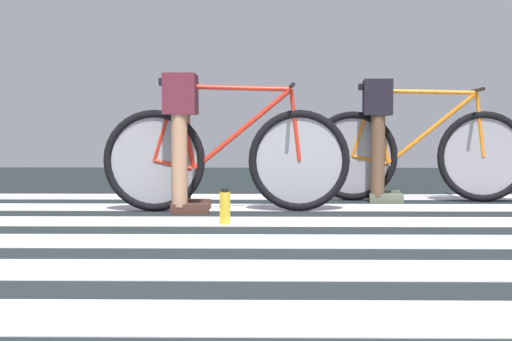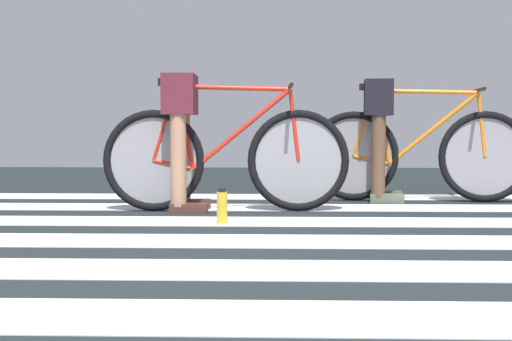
{
  "view_description": "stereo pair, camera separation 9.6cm",
  "coord_description": "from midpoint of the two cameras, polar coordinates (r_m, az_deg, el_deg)",
  "views": [
    {
      "loc": [
        -0.06,
        -3.17,
        0.65
      ],
      "look_at": [
        -0.13,
        2.34,
        0.28
      ],
      "focal_mm": 51.43,
      "sensor_mm": 36.0,
      "label": 1
    },
    {
      "loc": [
        0.04,
        -3.17,
        0.65
      ],
      "look_at": [
        -0.13,
        2.34,
        0.28
      ],
      "focal_mm": 51.43,
      "sensor_mm": 36.0,
      "label": 2
    }
  ],
  "objects": [
    {
      "name": "ground",
      "position": [
        3.24,
        1.92,
        -7.58
      ],
      "size": [
        18.0,
        14.0,
        0.02
      ],
      "color": "black"
    },
    {
      "name": "water_bottle",
      "position": [
        4.49,
        -2.05,
        -2.89
      ],
      "size": [
        0.07,
        0.07,
        0.22
      ],
      "color": "gold",
      "rests_on": "ground"
    },
    {
      "name": "bicycle_1_of_2",
      "position": [
        5.15,
        -1.87,
        1.08
      ],
      "size": [
        1.74,
        0.52,
        0.93
      ],
      "rotation": [
        0.0,
        0.0,
        0.02
      ],
      "color": "black",
      "rests_on": "ground"
    },
    {
      "name": "cyclist_1_of_2",
      "position": [
        5.17,
        -5.32,
        3.7
      ],
      "size": [
        0.32,
        0.42,
        0.96
      ],
      "rotation": [
        0.0,
        0.0,
        0.02
      ],
      "color": "#A87A5B",
      "rests_on": "ground"
    },
    {
      "name": "crosswalk_markings",
      "position": [
        3.14,
        1.4,
        -7.72
      ],
      "size": [
        5.48,
        6.52,
        0.0
      ],
      "color": "silver",
      "rests_on": "ground"
    },
    {
      "name": "bicycle_2_of_2",
      "position": [
        5.94,
        12.95,
        1.34
      ],
      "size": [
        1.73,
        0.52,
        0.93
      ],
      "rotation": [
        0.0,
        0.0,
        -0.09
      ],
      "color": "black",
      "rests_on": "ground"
    },
    {
      "name": "cyclist_2_of_2",
      "position": [
        5.91,
        9.98,
        3.67
      ],
      "size": [
        0.35,
        0.43,
        0.96
      ],
      "rotation": [
        0.0,
        0.0,
        -0.09
      ],
      "color": "brown",
      "rests_on": "ground"
    }
  ]
}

